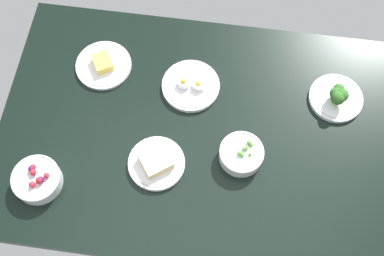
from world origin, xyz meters
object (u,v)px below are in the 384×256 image
(plate_sandwich, at_px, (156,163))
(plate_eggs, at_px, (191,85))
(plate_broccoli, at_px, (337,97))
(bowl_berries, at_px, (37,180))
(bowl_peas, at_px, (241,154))
(plate_cheese, at_px, (103,65))

(plate_sandwich, relative_size, plate_eggs, 0.92)
(plate_broccoli, xyz_separation_m, bowl_berries, (-0.89, -0.41, 0.00))
(bowl_peas, bearing_deg, bowl_berries, -164.54)
(plate_eggs, bearing_deg, bowl_berries, -136.54)
(plate_sandwich, xyz_separation_m, bowl_peas, (0.26, 0.06, 0.01))
(plate_eggs, distance_m, bowl_berries, 0.57)
(plate_eggs, bearing_deg, plate_broccoli, 1.81)
(bowl_berries, bearing_deg, plate_cheese, 75.76)
(plate_broccoli, distance_m, bowl_peas, 0.38)
(plate_broccoli, distance_m, bowl_berries, 0.98)
(plate_broccoli, bearing_deg, plate_eggs, -178.19)
(plate_sandwich, distance_m, bowl_berries, 0.36)
(plate_sandwich, distance_m, plate_eggs, 0.29)
(plate_cheese, relative_size, plate_broccoli, 1.07)
(plate_sandwich, height_order, bowl_peas, bowl_peas)
(bowl_berries, bearing_deg, plate_broccoli, 24.54)
(plate_cheese, distance_m, plate_eggs, 0.31)
(plate_cheese, bearing_deg, plate_eggs, -7.38)
(plate_cheese, relative_size, plate_eggs, 0.98)
(plate_cheese, distance_m, plate_sandwich, 0.40)
(plate_eggs, bearing_deg, plate_cheese, 172.62)
(plate_broccoli, height_order, plate_eggs, plate_broccoli)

